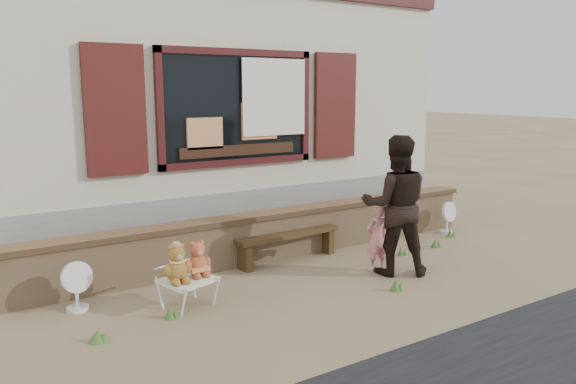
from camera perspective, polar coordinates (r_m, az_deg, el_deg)
ground at (r=7.10m, az=2.68°, el=-8.71°), size 80.00×80.00×0.00m
shopfront at (r=10.68m, az=-11.60°, el=8.47°), size 8.04×5.13×4.00m
brick_wall at (r=7.79m, az=-1.61°, el=-4.32°), size 7.10×0.36×0.67m
bench at (r=7.70m, az=-0.13°, el=-4.86°), size 1.59×0.42×0.40m
folding_chair at (r=6.20m, az=-10.15°, el=-8.90°), size 0.63×0.58×0.32m
teddy_bear_left at (r=6.04m, az=-11.27°, el=-7.04°), size 0.37×0.34×0.42m
teddy_bear_right at (r=6.21m, az=-9.21°, el=-6.59°), size 0.35×0.33×0.40m
child at (r=7.33m, az=9.03°, el=-4.58°), size 0.33×0.23×0.89m
adult at (r=7.18m, az=10.87°, el=-1.34°), size 1.09×1.03×1.77m
fan_left at (r=6.42m, az=-20.72°, el=-8.90°), size 0.35×0.23×0.55m
fan_right at (r=9.49m, az=15.86°, el=-2.50°), size 0.34×0.22×0.53m
grass_tufts at (r=6.85m, az=3.12°, el=-8.86°), size 5.84×1.42×0.14m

